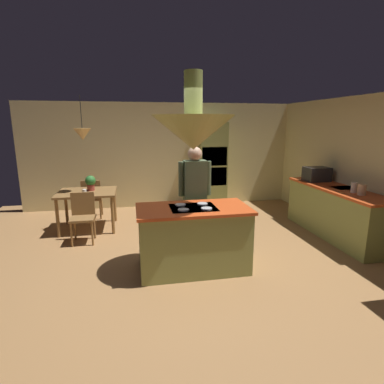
{
  "coord_description": "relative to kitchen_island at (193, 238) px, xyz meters",
  "views": [
    {
      "loc": [
        -0.81,
        -4.27,
        2.06
      ],
      "look_at": [
        0.1,
        0.4,
        1.0
      ],
      "focal_mm": 28.95,
      "sensor_mm": 36.0,
      "label": 1
    }
  ],
  "objects": [
    {
      "name": "ground",
      "position": [
        0.0,
        0.2,
        -0.46
      ],
      "size": [
        8.16,
        8.16,
        0.0
      ],
      "primitive_type": "plane",
      "color": "#9E7042"
    },
    {
      "name": "wall_back",
      "position": [
        0.0,
        3.65,
        0.81
      ],
      "size": [
        6.8,
        0.1,
        2.55
      ],
      "primitive_type": "cube",
      "color": "beige",
      "rests_on": "ground"
    },
    {
      "name": "wall_right",
      "position": [
        3.25,
        0.6,
        0.81
      ],
      "size": [
        0.1,
        7.2,
        2.55
      ],
      "primitive_type": "cube",
      "color": "beige",
      "rests_on": "ground"
    },
    {
      "name": "kitchen_island",
      "position": [
        0.0,
        0.0,
        0.0
      ],
      "size": [
        1.57,
        0.85,
        0.94
      ],
      "color": "#8C934C",
      "rests_on": "ground"
    },
    {
      "name": "counter_run_right",
      "position": [
        2.84,
        0.8,
        0.0
      ],
      "size": [
        0.73,
        2.37,
        0.92
      ],
      "color": "#8C934C",
      "rests_on": "ground"
    },
    {
      "name": "oven_tower",
      "position": [
        1.1,
        3.24,
        0.58
      ],
      "size": [
        0.66,
        0.62,
        2.09
      ],
      "color": "#8C934C",
      "rests_on": "ground"
    },
    {
      "name": "dining_table",
      "position": [
        -1.7,
        2.1,
        0.2
      ],
      "size": [
        1.1,
        0.92,
        0.76
      ],
      "color": "olive",
      "rests_on": "ground"
    },
    {
      "name": "person_at_island",
      "position": [
        0.17,
        0.69,
        0.52
      ],
      "size": [
        0.53,
        0.23,
        1.7
      ],
      "color": "tan",
      "rests_on": "ground"
    },
    {
      "name": "range_hood",
      "position": [
        0.0,
        -0.0,
        1.51
      ],
      "size": [
        1.1,
        1.1,
        1.0
      ],
      "color": "#8C934C"
    },
    {
      "name": "pendant_light_over_table",
      "position": [
        -1.7,
        2.1,
        1.4
      ],
      "size": [
        0.32,
        0.32,
        0.82
      ],
      "color": "#E0B266"
    },
    {
      "name": "chair_facing_island",
      "position": [
        -1.7,
        1.42,
        0.04
      ],
      "size": [
        0.4,
        0.4,
        0.87
      ],
      "color": "olive",
      "rests_on": "ground"
    },
    {
      "name": "chair_by_back_wall",
      "position": [
        -1.7,
        2.78,
        0.04
      ],
      "size": [
        0.4,
        0.4,
        0.87
      ],
      "rotation": [
        0.0,
        0.0,
        3.14
      ],
      "color": "olive",
      "rests_on": "ground"
    },
    {
      "name": "potted_plant_on_table",
      "position": [
        -1.63,
        2.17,
        0.47
      ],
      "size": [
        0.2,
        0.2,
        0.3
      ],
      "color": "#99382D",
      "rests_on": "dining_table"
    },
    {
      "name": "cup_on_table",
      "position": [
        -1.71,
        1.87,
        0.34
      ],
      "size": [
        0.07,
        0.07,
        0.09
      ],
      "primitive_type": "cylinder",
      "color": "white",
      "rests_on": "dining_table"
    },
    {
      "name": "canister_flour",
      "position": [
        2.84,
        0.22,
        0.54
      ],
      "size": [
        0.13,
        0.13,
        0.18
      ],
      "primitive_type": "cylinder",
      "color": "#E0B78C",
      "rests_on": "counter_run_right"
    },
    {
      "name": "canister_sugar",
      "position": [
        2.84,
        0.4,
        0.54
      ],
      "size": [
        0.1,
        0.1,
        0.17
      ],
      "primitive_type": "cylinder",
      "color": "silver",
      "rests_on": "counter_run_right"
    },
    {
      "name": "microwave_on_counter",
      "position": [
        2.84,
        1.5,
        0.59
      ],
      "size": [
        0.46,
        0.36,
        0.28
      ],
      "primitive_type": "cube",
      "color": "#232326",
      "rests_on": "counter_run_right"
    }
  ]
}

